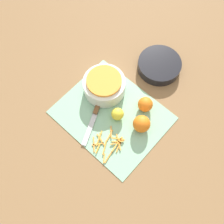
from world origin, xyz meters
TOP-DOWN VIEW (x-y plane):
  - ground_plane at (0.00, 0.00)m, footprint 4.00×4.00m
  - cutting_board at (0.00, 0.00)m, footprint 0.46×0.38m
  - bowl_speckled at (-0.11, 0.07)m, footprint 0.19×0.19m
  - bowl_dark at (0.00, 0.34)m, footprint 0.21×0.21m
  - knife at (-0.06, -0.04)m, footprint 0.12×0.23m
  - orange_left at (0.13, 0.04)m, footprint 0.08×0.08m
  - orange_right at (0.08, 0.12)m, footprint 0.07×0.07m
  - lemon at (0.02, 0.01)m, footprint 0.06×0.06m
  - peel_pile at (0.08, -0.11)m, footprint 0.13×0.14m

SIDE VIEW (x-z plane):
  - ground_plane at x=0.00m, z-range 0.00..0.00m
  - cutting_board at x=0.00m, z-range 0.00..0.01m
  - peel_pile at x=0.08m, z-range 0.01..0.01m
  - knife at x=-0.06m, z-range 0.00..0.02m
  - bowl_dark at x=0.00m, z-range 0.00..0.05m
  - lemon at x=0.02m, z-range 0.01..0.06m
  - orange_right at x=0.08m, z-range 0.01..0.07m
  - orange_left at x=0.13m, z-range 0.01..0.08m
  - bowl_speckled at x=-0.11m, z-range 0.00..0.09m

